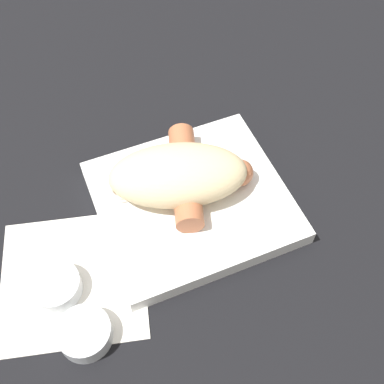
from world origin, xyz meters
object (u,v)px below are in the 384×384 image
condiment_cup_near (56,287)px  food_tray (192,202)px  bread_roll (178,175)px  condiment_cup_far (85,334)px  sausage (182,177)px

condiment_cup_near → food_tray: bearing=14.1°
bread_roll → condiment_cup_near: bread_roll is taller
bread_roll → condiment_cup_far: bread_roll is taller
sausage → condiment_cup_far: 0.20m
sausage → condiment_cup_far: sausage is taller
food_tray → sausage: 0.03m
food_tray → condiment_cup_near: 0.18m
bread_roll → sausage: (0.01, 0.00, -0.01)m
condiment_cup_near → sausage: bearing=20.7°
bread_roll → condiment_cup_near: bearing=-159.8°
condiment_cup_far → condiment_cup_near: bearing=104.1°
food_tray → condiment_cup_far: size_ratio=3.97×
bread_roll → condiment_cup_near: 0.18m
condiment_cup_near → condiment_cup_far: (0.02, -0.06, 0.00)m
condiment_cup_far → food_tray: bearing=33.3°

